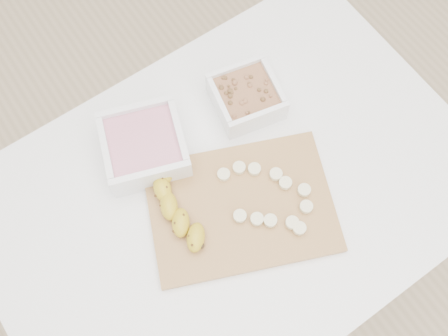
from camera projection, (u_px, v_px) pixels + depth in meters
ground at (229, 261)px, 1.71m from camera, size 3.50×3.50×0.00m
table at (232, 204)px, 1.10m from camera, size 1.00×0.70×0.75m
bowl_yogurt at (144, 146)px, 1.01m from camera, size 0.21×0.21×0.08m
bowl_granola at (246, 97)px, 1.06m from camera, size 0.16×0.16×0.06m
cutting_board at (241, 207)px, 0.99m from camera, size 0.43×0.38×0.01m
banana at (177, 206)px, 0.97m from camera, size 0.12×0.21×0.03m
banana_slices at (270, 197)px, 0.99m from camera, size 0.16×0.20×0.02m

